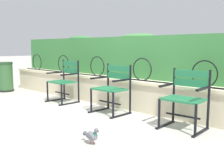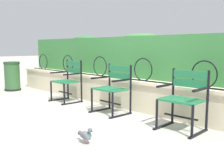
% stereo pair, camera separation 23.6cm
% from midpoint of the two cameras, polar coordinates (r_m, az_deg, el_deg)
% --- Properties ---
extents(ground_plane, '(60.00, 60.00, 0.00)m').
position_cam_midpoint_polar(ground_plane, '(4.64, 0.84, -6.83)').
color(ground_plane, '#BCB7AD').
extents(stone_wall, '(8.19, 0.41, 0.57)m').
position_cam_midpoint_polar(stone_wall, '(5.10, 6.65, -2.23)').
color(stone_wall, beige).
rests_on(stone_wall, ground).
extents(iron_arch_fence, '(7.64, 0.02, 0.42)m').
position_cam_midpoint_polar(iron_arch_fence, '(5.20, 3.49, 3.04)').
color(iron_arch_fence, black).
rests_on(iron_arch_fence, stone_wall).
extents(hedge_row, '(8.03, 0.47, 0.93)m').
position_cam_midpoint_polar(hedge_row, '(5.33, 9.89, 5.83)').
color(hedge_row, '#387A3D').
rests_on(hedge_row, stone_wall).
extents(park_chair_left, '(0.59, 0.54, 0.90)m').
position_cam_midpoint_polar(park_chair_left, '(5.86, -8.20, 0.86)').
color(park_chair_left, '#237547').
rests_on(park_chair_left, ground).
extents(park_chair_centre, '(0.61, 0.54, 0.87)m').
position_cam_midpoint_polar(park_chair_centre, '(4.79, 1.65, -0.68)').
color(park_chair_centre, '#237547').
rests_on(park_chair_centre, ground).
extents(park_chair_right, '(0.61, 0.55, 0.86)m').
position_cam_midpoint_polar(park_chair_right, '(3.98, 16.71, -2.82)').
color(park_chair_right, '#237547').
rests_on(park_chair_right, ground).
extents(pigeon_near_chairs, '(0.29, 0.12, 0.22)m').
position_cam_midpoint_polar(pigeon_near_chairs, '(3.34, -3.53, -10.77)').
color(pigeon_near_chairs, slate).
rests_on(pigeon_near_chairs, ground).
extents(trash_bin, '(0.44, 0.44, 0.78)m').
position_cam_midpoint_polar(trash_bin, '(7.73, -19.64, 1.44)').
color(trash_bin, '#2D562D').
rests_on(trash_bin, ground).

